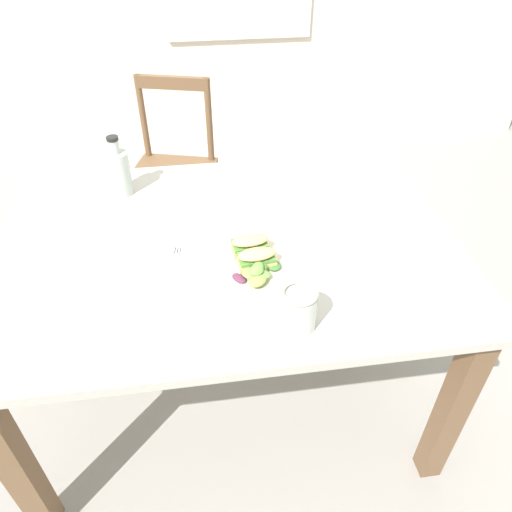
{
  "coord_description": "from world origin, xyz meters",
  "views": [
    {
      "loc": [
        -0.23,
        -1.16,
        1.62
      ],
      "look_at": [
        -0.07,
        -0.11,
        0.76
      ],
      "focal_mm": 33.41,
      "sensor_mm": 36.0,
      "label": 1
    }
  ],
  "objects_px": {
    "dining_table": "(227,266)",
    "sandwich_half_front": "(257,258)",
    "plate_lunch": "(258,269)",
    "mason_jar_iced_tea": "(298,310)",
    "bottle_cold_brew": "(119,174)",
    "sandwich_half_back": "(250,244)",
    "chair_wooden_far": "(173,170)",
    "fork_on_napkin": "(175,264)"
  },
  "relations": [
    {
      "from": "fork_on_napkin",
      "to": "bottle_cold_brew",
      "type": "distance_m",
      "value": 0.47
    },
    {
      "from": "bottle_cold_brew",
      "to": "mason_jar_iced_tea",
      "type": "xyz_separation_m",
      "value": [
        0.48,
        -0.71,
        -0.02
      ]
    },
    {
      "from": "sandwich_half_back",
      "to": "fork_on_napkin",
      "type": "distance_m",
      "value": 0.22
    },
    {
      "from": "mason_jar_iced_tea",
      "to": "sandwich_half_front",
      "type": "bearing_deg",
      "value": 106.65
    },
    {
      "from": "sandwich_half_back",
      "to": "fork_on_napkin",
      "type": "relative_size",
      "value": 0.61
    },
    {
      "from": "sandwich_half_front",
      "to": "bottle_cold_brew",
      "type": "distance_m",
      "value": 0.63
    },
    {
      "from": "plate_lunch",
      "to": "mason_jar_iced_tea",
      "type": "relative_size",
      "value": 2.27
    },
    {
      "from": "bottle_cold_brew",
      "to": "chair_wooden_far",
      "type": "bearing_deg",
      "value": 77.82
    },
    {
      "from": "dining_table",
      "to": "chair_wooden_far",
      "type": "relative_size",
      "value": 1.61
    },
    {
      "from": "dining_table",
      "to": "sandwich_half_front",
      "type": "distance_m",
      "value": 0.22
    },
    {
      "from": "fork_on_napkin",
      "to": "bottle_cold_brew",
      "type": "height_order",
      "value": "bottle_cold_brew"
    },
    {
      "from": "sandwich_half_front",
      "to": "fork_on_napkin",
      "type": "height_order",
      "value": "sandwich_half_front"
    },
    {
      "from": "dining_table",
      "to": "sandwich_half_back",
      "type": "relative_size",
      "value": 12.45
    },
    {
      "from": "chair_wooden_far",
      "to": "sandwich_half_front",
      "type": "height_order",
      "value": "chair_wooden_far"
    },
    {
      "from": "chair_wooden_far",
      "to": "mason_jar_iced_tea",
      "type": "relative_size",
      "value": 7.55
    },
    {
      "from": "sandwich_half_front",
      "to": "sandwich_half_back",
      "type": "bearing_deg",
      "value": 98.41
    },
    {
      "from": "chair_wooden_far",
      "to": "mason_jar_iced_tea",
      "type": "xyz_separation_m",
      "value": [
        0.33,
        -1.39,
        0.34
      ]
    },
    {
      "from": "plate_lunch",
      "to": "bottle_cold_brew",
      "type": "height_order",
      "value": "bottle_cold_brew"
    },
    {
      "from": "dining_table",
      "to": "sandwich_half_back",
      "type": "height_order",
      "value": "sandwich_half_back"
    },
    {
      "from": "sandwich_half_back",
      "to": "dining_table",
      "type": "bearing_deg",
      "value": 127.42
    },
    {
      "from": "dining_table",
      "to": "sandwich_half_front",
      "type": "relative_size",
      "value": 12.45
    },
    {
      "from": "chair_wooden_far",
      "to": "fork_on_napkin",
      "type": "xyz_separation_m",
      "value": [
        0.03,
        -1.11,
        0.3
      ]
    },
    {
      "from": "plate_lunch",
      "to": "sandwich_half_front",
      "type": "relative_size",
      "value": 2.32
    },
    {
      "from": "dining_table",
      "to": "mason_jar_iced_tea",
      "type": "height_order",
      "value": "mason_jar_iced_tea"
    },
    {
      "from": "sandwich_half_front",
      "to": "fork_on_napkin",
      "type": "bearing_deg",
      "value": 168.14
    },
    {
      "from": "chair_wooden_far",
      "to": "bottle_cold_brew",
      "type": "xyz_separation_m",
      "value": [
        -0.15,
        -0.68,
        0.37
      ]
    },
    {
      "from": "dining_table",
      "to": "chair_wooden_far",
      "type": "height_order",
      "value": "chair_wooden_far"
    },
    {
      "from": "sandwich_half_back",
      "to": "bottle_cold_brew",
      "type": "bearing_deg",
      "value": 134.06
    },
    {
      "from": "sandwich_half_front",
      "to": "mason_jar_iced_tea",
      "type": "height_order",
      "value": "mason_jar_iced_tea"
    },
    {
      "from": "dining_table",
      "to": "fork_on_napkin",
      "type": "relative_size",
      "value": 7.56
    },
    {
      "from": "sandwich_half_front",
      "to": "sandwich_half_back",
      "type": "height_order",
      "value": "same"
    },
    {
      "from": "sandwich_half_front",
      "to": "fork_on_napkin",
      "type": "xyz_separation_m",
      "value": [
        -0.23,
        0.05,
        -0.03
      ]
    },
    {
      "from": "dining_table",
      "to": "chair_wooden_far",
      "type": "bearing_deg",
      "value": 100.41
    },
    {
      "from": "plate_lunch",
      "to": "chair_wooden_far",
      "type": "bearing_deg",
      "value": 102.64
    },
    {
      "from": "plate_lunch",
      "to": "sandwich_half_front",
      "type": "height_order",
      "value": "sandwich_half_front"
    },
    {
      "from": "sandwich_half_back",
      "to": "mason_jar_iced_tea",
      "type": "xyz_separation_m",
      "value": [
        0.08,
        -0.29,
        0.01
      ]
    },
    {
      "from": "sandwich_half_back",
      "to": "mason_jar_iced_tea",
      "type": "relative_size",
      "value": 0.98
    },
    {
      "from": "plate_lunch",
      "to": "fork_on_napkin",
      "type": "relative_size",
      "value": 1.41
    },
    {
      "from": "dining_table",
      "to": "mason_jar_iced_tea",
      "type": "xyz_separation_m",
      "value": [
        0.14,
        -0.38,
        0.16
      ]
    },
    {
      "from": "chair_wooden_far",
      "to": "sandwich_half_front",
      "type": "relative_size",
      "value": 7.72
    },
    {
      "from": "dining_table",
      "to": "mason_jar_iced_tea",
      "type": "relative_size",
      "value": 12.18
    },
    {
      "from": "sandwich_half_front",
      "to": "bottle_cold_brew",
      "type": "bearing_deg",
      "value": 130.51
    }
  ]
}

